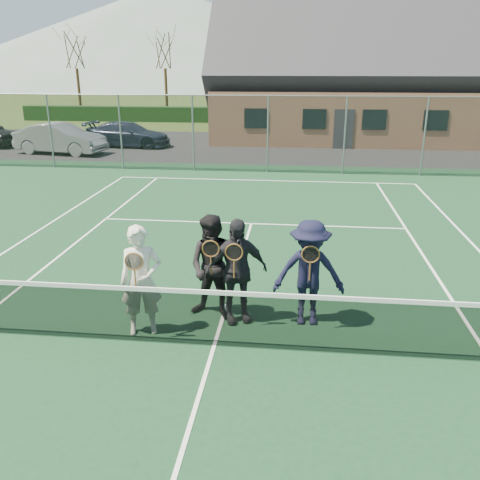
{
  "coord_description": "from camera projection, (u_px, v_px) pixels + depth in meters",
  "views": [
    {
      "loc": [
        1.16,
        -6.79,
        4.14
      ],
      "look_at": [
        0.23,
        1.5,
        1.25
      ],
      "focal_mm": 38.0,
      "sensor_mm": 36.0,
      "label": 1
    }
  ],
  "objects": [
    {
      "name": "ground",
      "position": [
        275.0,
        148.0,
        26.64
      ],
      "size": [
        220.0,
        220.0,
        0.0
      ],
      "primitive_type": "plane",
      "color": "#304518",
      "rests_on": "ground"
    },
    {
      "name": "court_surface",
      "position": [
        214.0,
        347.0,
        7.86
      ],
      "size": [
        30.0,
        30.0,
        0.02
      ],
      "primitive_type": "cube",
      "color": "#14381E",
      "rests_on": "ground"
    },
    {
      "name": "tarmac_carpark",
      "position": [
        200.0,
        146.0,
        27.06
      ],
      "size": [
        40.0,
        12.0,
        0.01
      ],
      "primitive_type": "cube",
      "color": "black",
      "rests_on": "ground"
    },
    {
      "name": "hedge_row",
      "position": [
        282.0,
        115.0,
        37.73
      ],
      "size": [
        40.0,
        1.2,
        1.1
      ],
      "primitive_type": "cube",
      "color": "black",
      "rests_on": "ground"
    },
    {
      "name": "hill_west",
      "position": [
        163.0,
        37.0,
        96.73
      ],
      "size": [
        110.0,
        110.0,
        18.0
      ],
      "primitive_type": "cone",
      "color": "slate",
      "rests_on": "ground"
    },
    {
      "name": "hill_centre",
      "position": [
        406.0,
        24.0,
        91.36
      ],
      "size": [
        120.0,
        120.0,
        22.0
      ],
      "primitive_type": "cone",
      "color": "#586960",
      "rests_on": "ground"
    },
    {
      "name": "car_b",
      "position": [
        60.0,
        139.0,
        24.6
      ],
      "size": [
        4.61,
        2.25,
        1.46
      ],
      "primitive_type": "imported",
      "rotation": [
        0.0,
        0.0,
        1.41
      ],
      "color": "#919599",
      "rests_on": "ground"
    },
    {
      "name": "car_c",
      "position": [
        128.0,
        134.0,
        26.76
      ],
      "size": [
        4.6,
        2.18,
        1.29
      ],
      "primitive_type": "imported",
      "rotation": [
        0.0,
        0.0,
        1.49
      ],
      "color": "#1B2237",
      "rests_on": "ground"
    },
    {
      "name": "court_markings",
      "position": [
        214.0,
        346.0,
        7.85
      ],
      "size": [
        11.03,
        23.83,
        0.01
      ],
      "color": "white",
      "rests_on": "court_surface"
    },
    {
      "name": "tennis_net",
      "position": [
        214.0,
        316.0,
        7.68
      ],
      "size": [
        11.68,
        0.08,
        1.1
      ],
      "color": "slate",
      "rests_on": "ground"
    },
    {
      "name": "perimeter_fence",
      "position": [
        268.0,
        134.0,
        20.04
      ],
      "size": [
        30.07,
        0.07,
        3.02
      ],
      "color": "slate",
      "rests_on": "ground"
    },
    {
      "name": "clubhouse",
      "position": [
        350.0,
        67.0,
        28.67
      ],
      "size": [
        15.6,
        8.2,
        7.7
      ],
      "color": "#9E6B4C",
      "rests_on": "ground"
    },
    {
      "name": "tree_a",
      "position": [
        74.0,
        41.0,
        38.62
      ],
      "size": [
        3.2,
        3.2,
        7.77
      ],
      "color": "#3B2615",
      "rests_on": "ground"
    },
    {
      "name": "tree_b",
      "position": [
        164.0,
        41.0,
        37.89
      ],
      "size": [
        3.2,
        3.2,
        7.77
      ],
      "color": "#382714",
      "rests_on": "ground"
    },
    {
      "name": "tree_c",
      "position": [
        312.0,
        40.0,
        36.74
      ],
      "size": [
        3.2,
        3.2,
        7.77
      ],
      "color": "#332212",
      "rests_on": "ground"
    },
    {
      "name": "tree_d",
      "position": [
        456.0,
        40.0,
        35.69
      ],
      "size": [
        3.2,
        3.2,
        7.77
      ],
      "color": "#3A2315",
      "rests_on": "ground"
    },
    {
      "name": "player_a",
      "position": [
        141.0,
        281.0,
        7.98
      ],
      "size": [
        0.76,
        0.61,
        1.8
      ],
      "color": "white",
      "rests_on": "court_surface"
    },
    {
      "name": "player_b",
      "position": [
        214.0,
        267.0,
        8.52
      ],
      "size": [
        1.01,
        0.86,
        1.8
      ],
      "color": "black",
      "rests_on": "court_surface"
    },
    {
      "name": "player_c",
      "position": [
        236.0,
        271.0,
        8.37
      ],
      "size": [
        1.14,
        0.79,
        1.8
      ],
      "color": "black",
      "rests_on": "court_surface"
    },
    {
      "name": "player_d",
      "position": [
        309.0,
        273.0,
        8.28
      ],
      "size": [
        1.18,
        0.71,
        1.8
      ],
      "color": "black",
      "rests_on": "court_surface"
    }
  ]
}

